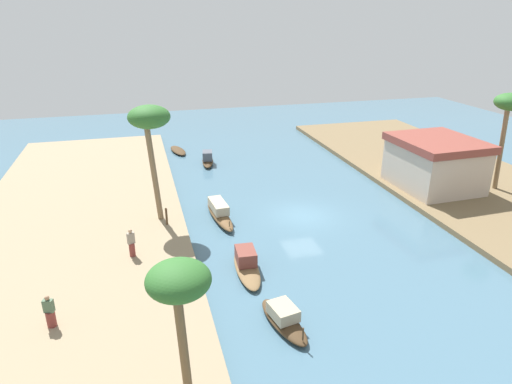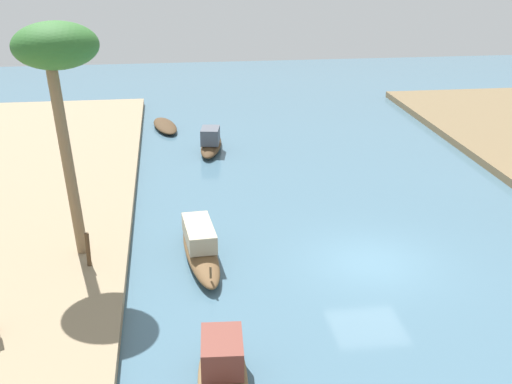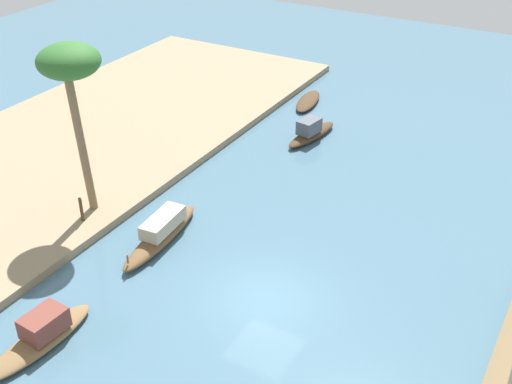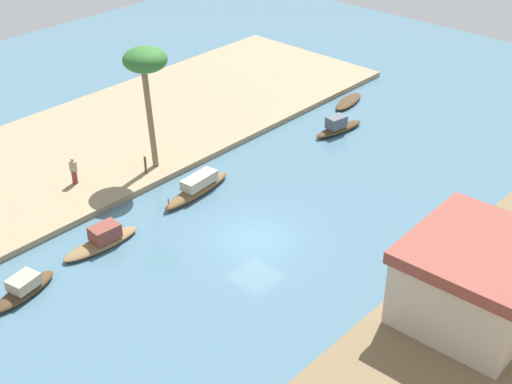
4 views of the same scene
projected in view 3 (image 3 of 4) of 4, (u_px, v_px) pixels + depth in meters
river_water at (265, 299)px, 24.31m from camera, size 77.04×77.04×0.00m
sampan_foreground at (311, 132)px, 35.83m from camera, size 4.19×1.62×1.23m
sampan_midstream at (41, 335)px, 22.09m from camera, size 4.50×1.50×1.16m
sampan_downstream_large at (161, 232)px, 27.35m from camera, size 5.39×1.44×1.14m
sampan_with_red_awning at (308, 101)px, 40.20m from camera, size 3.72×1.77×0.37m
mooring_post at (81, 209)px, 27.97m from camera, size 0.14×0.14×1.12m
palm_tree_left_near at (70, 68)px, 25.92m from camera, size 2.58×2.58×7.52m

